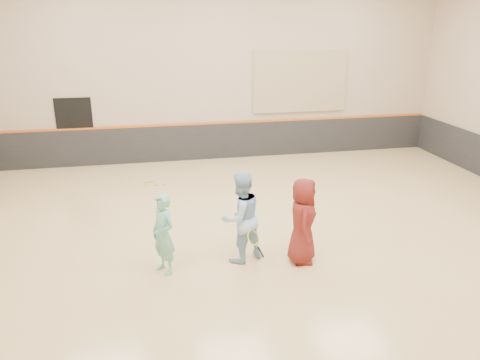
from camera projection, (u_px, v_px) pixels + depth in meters
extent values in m
cube|color=tan|center=(259.00, 238.00, 10.38)|extent=(15.00, 12.00, 0.20)
cube|color=#C6AC90|center=(216.00, 68.00, 14.92)|extent=(15.00, 0.02, 6.00)
cube|color=#C6AC90|center=(440.00, 217.00, 3.80)|extent=(15.00, 0.02, 6.00)
cube|color=#232326|center=(218.00, 141.00, 15.67)|extent=(14.90, 0.04, 1.20)
cube|color=#D85914|center=(217.00, 123.00, 15.46)|extent=(14.90, 0.03, 0.06)
cube|color=tan|center=(300.00, 82.00, 15.55)|extent=(3.20, 0.08, 2.00)
cube|color=black|center=(76.00, 133.00, 14.68)|extent=(1.10, 0.05, 2.20)
imported|color=#71C4AF|center=(163.00, 234.00, 8.56)|extent=(0.61, 0.68, 1.55)
imported|color=#9BC8F0|center=(241.00, 217.00, 8.96)|extent=(1.08, 0.99, 1.81)
imported|color=maroon|center=(303.00, 221.00, 8.94)|extent=(0.74, 0.94, 1.70)
sphere|color=gold|center=(293.00, 242.00, 9.89)|extent=(0.07, 0.07, 0.07)
sphere|color=#C8DE33|center=(309.00, 215.00, 8.74)|extent=(0.07, 0.07, 0.07)
sphere|color=#BADA32|center=(164.00, 184.00, 13.30)|extent=(0.07, 0.07, 0.07)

